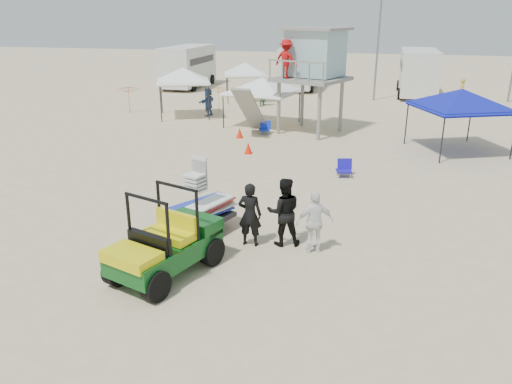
% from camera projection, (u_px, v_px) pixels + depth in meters
% --- Properties ---
extents(ground, '(140.00, 140.00, 0.00)m').
position_uv_depth(ground, '(201.00, 289.00, 11.10)').
color(ground, beige).
rests_on(ground, ground).
extents(utility_cart, '(2.14, 2.97, 2.04)m').
position_uv_depth(utility_cart, '(163.00, 238.00, 11.42)').
color(utility_cart, '#0B4916').
rests_on(utility_cart, ground).
extents(surf_trailer, '(1.74, 2.39, 1.93)m').
position_uv_depth(surf_trailer, '(199.00, 208.00, 13.60)').
color(surf_trailer, black).
rests_on(surf_trailer, ground).
extents(man_left, '(0.63, 0.42, 1.72)m').
position_uv_depth(man_left, '(250.00, 214.00, 12.96)').
color(man_left, black).
rests_on(man_left, ground).
extents(man_mid, '(1.06, 0.92, 1.84)m').
position_uv_depth(man_mid, '(284.00, 212.00, 12.97)').
color(man_mid, black).
rests_on(man_mid, ground).
extents(man_right, '(1.04, 0.75, 1.64)m').
position_uv_depth(man_right, '(315.00, 222.00, 12.58)').
color(man_right, white).
rests_on(man_right, ground).
extents(lifeguard_tower, '(4.06, 4.06, 5.01)m').
position_uv_depth(lifeguard_tower, '(310.00, 57.00, 24.49)').
color(lifeguard_tower, gray).
rests_on(lifeguard_tower, ground).
extents(canopy_blue, '(4.44, 4.44, 3.15)m').
position_uv_depth(canopy_blue, '(462.00, 92.00, 21.27)').
color(canopy_blue, black).
rests_on(canopy_blue, ground).
extents(canopy_white_a, '(3.82, 3.82, 2.98)m').
position_uv_depth(canopy_white_a, '(263.00, 80.00, 26.47)').
color(canopy_white_a, black).
rests_on(canopy_white_a, ground).
extents(canopy_white_b, '(3.72, 3.72, 3.24)m').
position_uv_depth(canopy_white_b, '(183.00, 70.00, 28.63)').
color(canopy_white_b, black).
rests_on(canopy_white_b, ground).
extents(canopy_white_c, '(3.41, 3.41, 2.99)m').
position_uv_depth(canopy_white_c, '(245.00, 65.00, 34.15)').
color(canopy_white_c, black).
rests_on(canopy_white_c, ground).
extents(umbrella_a, '(2.14, 2.17, 1.65)m').
position_uv_depth(umbrella_a, '(129.00, 100.00, 30.25)').
color(umbrella_a, red).
rests_on(umbrella_a, ground).
extents(umbrella_b, '(2.46, 2.46, 1.59)m').
position_uv_depth(umbrella_b, '(219.00, 99.00, 30.50)').
color(umbrella_b, orange).
rests_on(umbrella_b, ground).
extents(cone_near, '(0.34, 0.34, 0.50)m').
position_uv_depth(cone_near, '(248.00, 148.00, 21.70)').
color(cone_near, red).
rests_on(cone_near, ground).
extents(cone_far, '(0.34, 0.34, 0.50)m').
position_uv_depth(cone_far, '(240.00, 133.00, 24.42)').
color(cone_far, '#FF2508').
rests_on(cone_far, ground).
extents(beach_chair_a, '(0.65, 0.70, 0.64)m').
position_uv_depth(beach_chair_a, '(265.00, 128.00, 25.23)').
color(beach_chair_a, '#1129B8').
rests_on(beach_chair_a, ground).
extents(beach_chair_b, '(0.65, 0.70, 0.64)m').
position_uv_depth(beach_chair_b, '(344.00, 168.00, 18.72)').
color(beach_chair_b, '#1910AF').
rests_on(beach_chair_b, ground).
extents(rv_far_left, '(2.64, 6.80, 3.25)m').
position_uv_depth(rv_far_left, '(188.00, 65.00, 40.60)').
color(rv_far_left, silver).
rests_on(rv_far_left, ground).
extents(rv_mid_left, '(2.65, 6.50, 3.25)m').
position_uv_depth(rv_mid_left, '(300.00, 66.00, 39.91)').
color(rv_mid_left, silver).
rests_on(rv_mid_left, ground).
extents(rv_mid_right, '(2.64, 7.00, 3.25)m').
position_uv_depth(rv_mid_right, '(418.00, 71.00, 36.48)').
color(rv_mid_right, silver).
rests_on(rv_mid_right, ground).
extents(light_pole_left, '(0.14, 0.14, 8.00)m').
position_uv_depth(light_pole_left, '(378.00, 41.00, 33.69)').
color(light_pole_left, slate).
rests_on(light_pole_left, ground).
extents(distant_beachgoers, '(17.61, 14.42, 1.76)m').
position_uv_depth(distant_beachgoers, '(314.00, 103.00, 29.08)').
color(distant_beachgoers, '#508656').
rests_on(distant_beachgoers, ground).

